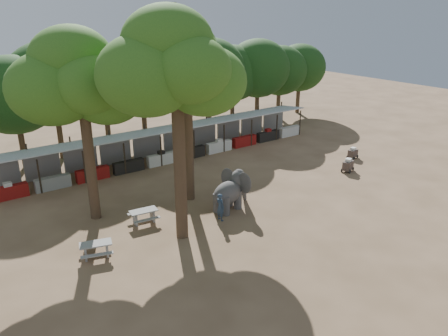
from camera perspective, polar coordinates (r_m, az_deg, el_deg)
ground at (r=26.18m, az=8.29°, el=-6.76°), size 100.00×100.00×0.00m
vendor_stalls at (r=36.13m, az=-6.98°, el=3.07°), size 28.00×2.99×2.80m
yard_tree_left at (r=25.04m, az=-18.67°, el=10.97°), size 7.10×6.90×11.02m
yard_tree_center at (r=21.51m, az=-6.86°, el=13.20°), size 7.10×6.90×12.04m
yard_tree_back at (r=26.52m, az=-5.39°, el=13.14°), size 7.10×6.90×11.36m
backdrop_trees at (r=39.63m, az=-10.98°, el=10.83°), size 46.46×5.95×8.33m
elephant at (r=26.93m, az=0.96°, el=-2.96°), size 3.17×2.33×2.35m
handler at (r=25.57m, az=-0.49°, el=-5.12°), size 0.43×0.62×1.68m
picnic_table_near at (r=23.06m, az=-16.37°, el=-9.98°), size 1.90×1.80×0.78m
picnic_table_far at (r=25.84m, az=-10.45°, el=-6.00°), size 1.73×1.59×0.79m
cart_front at (r=34.48m, az=15.89°, el=0.37°), size 1.22×1.00×1.02m
cart_back at (r=37.62m, az=16.48°, el=1.90°), size 1.05×0.80×0.92m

